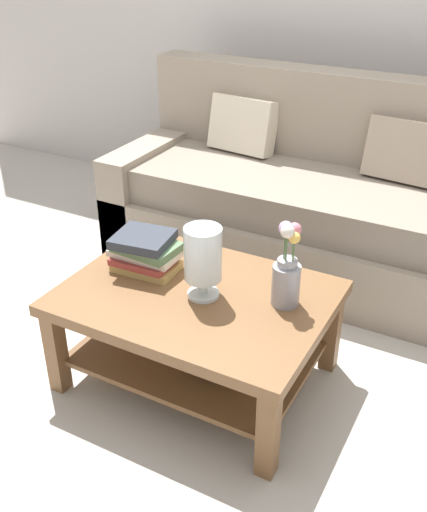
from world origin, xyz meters
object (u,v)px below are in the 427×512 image
(coffee_table, at_px, (198,318))
(glass_hurricane_vase, at_px, (203,257))
(flower_pitcher, at_px, (287,273))
(book_stack_main, at_px, (145,252))
(couch, at_px, (310,205))

(coffee_table, xyz_separation_m, glass_hurricane_vase, (0.03, -0.00, 0.31))
(coffee_table, relative_size, flower_pitcher, 3.02)
(book_stack_main, bearing_deg, couch, 73.70)
(glass_hurricane_vase, bearing_deg, coffee_table, 174.18)
(coffee_table, height_order, book_stack_main, book_stack_main)
(couch, relative_size, glass_hurricane_vase, 7.31)
(couch, xyz_separation_m, book_stack_main, (-0.34, -1.16, 0.17))
(book_stack_main, bearing_deg, flower_pitcher, 3.78)
(coffee_table, bearing_deg, glass_hurricane_vase, -5.82)
(glass_hurricane_vase, height_order, flower_pitcher, flower_pitcher)
(coffee_table, distance_m, book_stack_main, 0.37)
(glass_hurricane_vase, bearing_deg, book_stack_main, 168.93)
(couch, height_order, glass_hurricane_vase, couch)
(couch, xyz_separation_m, coffee_table, (-0.04, -1.22, -0.04))
(coffee_table, relative_size, book_stack_main, 3.61)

